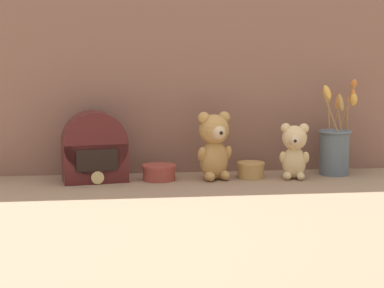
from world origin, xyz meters
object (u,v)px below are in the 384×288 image
Objects in this scene: flower_vase at (335,147)px; decorative_tin_short at (159,172)px; teddy_bear_medium at (294,150)px; vintage_radio at (94,150)px; decorative_tin_tall at (251,170)px; teddy_bear_large at (214,144)px.

decorative_tin_short is at bearing -177.50° from flower_vase.
vintage_radio reaches higher than teddy_bear_medium.
vintage_radio is 2.47× the size of decorative_tin_tall.
teddy_bear_large reaches higher than decorative_tin_short.
teddy_bear_large is at bearing -174.90° from flower_vase.
teddy_bear_medium is 0.46m from decorative_tin_short.
vintage_radio is at bearing 176.18° from teddy_bear_medium.
flower_vase is (0.16, 0.06, 0.00)m from teddy_bear_medium.
vintage_radio reaches higher than decorative_tin_short.
vintage_radio is at bearing -179.00° from flower_vase.
teddy_bear_medium reaches higher than decorative_tin_tall.
teddy_bear_large is 0.40m from vintage_radio.
teddy_bear_large is at bearing -3.61° from decorative_tin_short.
teddy_bear_medium is 0.16m from decorative_tin_tall.
teddy_bear_large is 0.99× the size of vintage_radio.
teddy_bear_medium is 0.82× the size of vintage_radio.
decorative_tin_short is at bearing -179.72° from decorative_tin_tall.
teddy_bear_medium is at bearing -13.38° from decorative_tin_tall.
flower_vase is 1.45× the size of vintage_radio.
flower_vase is at bearing 5.10° from teddy_bear_large.
teddy_bear_large is 1.99× the size of decorative_tin_short.
teddy_bear_large is 0.21m from decorative_tin_short.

